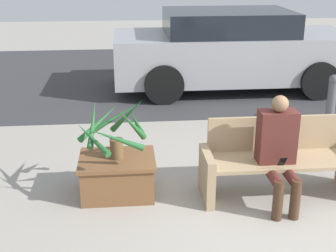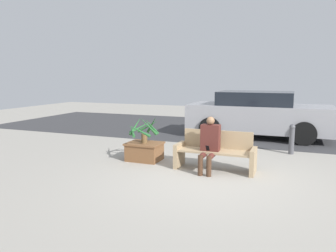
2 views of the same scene
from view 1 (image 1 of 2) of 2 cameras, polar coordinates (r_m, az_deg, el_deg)
ground_plane at (r=4.86m, az=15.87°, el=-11.56°), size 30.00×30.00×0.00m
road_surface at (r=10.38m, az=4.04°, el=6.37°), size 20.00×6.00×0.01m
bench at (r=5.23m, az=13.44°, el=-4.11°), size 1.70×0.56×0.83m
person_seated at (r=4.94m, az=13.35°, el=-2.58°), size 0.39×0.61×1.16m
planter_box at (r=5.16m, az=-6.16°, el=-5.87°), size 0.82×0.65×0.43m
potted_plant at (r=4.95m, az=-6.59°, el=-0.39°), size 0.77×0.85×0.66m
parked_car at (r=9.15m, az=7.75°, el=9.18°), size 4.51×1.98×1.50m
bollard_post at (r=7.61m, az=19.32°, el=3.23°), size 0.15×0.15×0.78m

